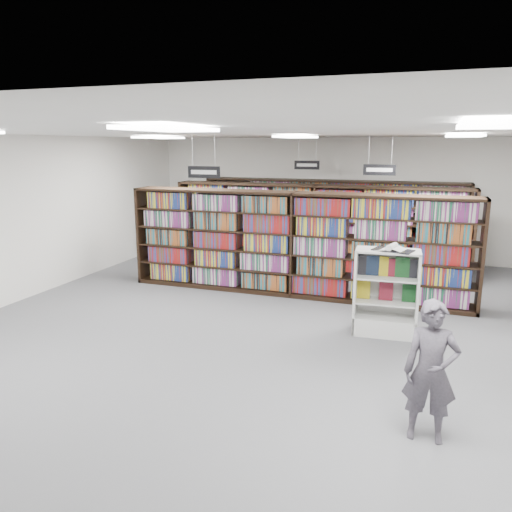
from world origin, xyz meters
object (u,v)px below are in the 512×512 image
(bookshelf_row_near, at_px, (294,244))
(shopper, at_px, (431,372))
(open_book, at_px, (393,249))
(endcap_display, at_px, (385,305))

(bookshelf_row_near, xyz_separation_m, shopper, (2.65, -4.54, -0.30))
(bookshelf_row_near, distance_m, shopper, 5.27)
(open_book, bearing_deg, shopper, -62.29)
(endcap_display, bearing_deg, open_book, -45.73)
(endcap_display, height_order, shopper, shopper)
(open_book, height_order, shopper, open_book)
(endcap_display, xyz_separation_m, shopper, (0.70, -2.92, 0.27))
(open_book, bearing_deg, endcap_display, 153.25)
(bookshelf_row_near, bearing_deg, endcap_display, -39.70)
(endcap_display, bearing_deg, shopper, -80.28)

